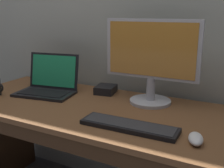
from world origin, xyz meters
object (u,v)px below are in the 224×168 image
object	(u,v)px
laptop_black	(48,86)
external_drive_box	(106,89)
external_monitor	(151,61)
wired_keyboard	(129,126)
computer_mouse	(196,139)

from	to	relation	value
laptop_black	external_drive_box	bearing A→B (deg)	28.91
external_drive_box	external_monitor	bearing A→B (deg)	-10.74
laptop_black	external_drive_box	distance (m)	0.37
external_monitor	external_drive_box	world-z (taller)	external_monitor
external_drive_box	wired_keyboard	bearing A→B (deg)	-50.26
external_monitor	computer_mouse	distance (m)	0.55
computer_mouse	external_drive_box	world-z (taller)	external_drive_box
external_monitor	computer_mouse	xyz separation A→B (m)	(0.33, -0.38, -0.23)
wired_keyboard	computer_mouse	bearing A→B (deg)	-1.09
external_monitor	external_drive_box	bearing A→B (deg)	169.26
external_monitor	wired_keyboard	xyz separation A→B (m)	(0.04, -0.37, -0.24)
external_drive_box	laptop_black	bearing A→B (deg)	-151.09
wired_keyboard	external_drive_box	xyz separation A→B (m)	(-0.36, 0.43, 0.01)
wired_keyboard	computer_mouse	world-z (taller)	computer_mouse
laptop_black	computer_mouse	world-z (taller)	laptop_black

